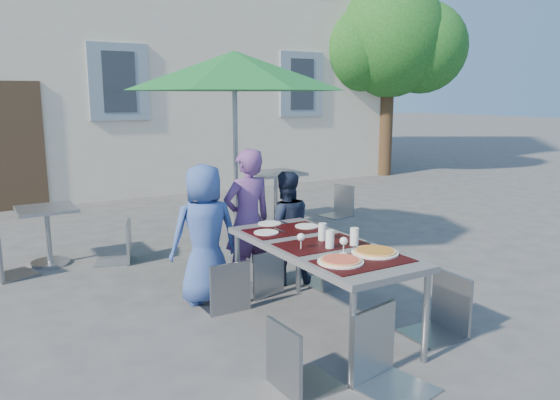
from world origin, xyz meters
TOP-DOWN VIEW (x-y plane):
  - ground at (0.00, 0.00)m, footprint 90.00×90.00m
  - tree at (6.55, 7.54)m, footprint 3.60×3.00m
  - dining_table at (-0.19, 0.71)m, footprint 0.80×1.85m
  - pizza_near_left at (-0.36, 0.21)m, footprint 0.34×0.34m
  - pizza_near_right at (0.01, 0.26)m, footprint 0.36×0.36m
  - glassware at (-0.14, 0.61)m, footprint 0.50×0.47m
  - place_settings at (-0.18, 1.35)m, footprint 0.70×0.50m
  - child_0 at (-0.75, 1.81)m, footprint 0.68×0.47m
  - child_1 at (-0.25, 1.89)m, footprint 0.54×0.37m
  - child_2 at (0.19, 1.88)m, footprint 0.66×0.50m
  - chair_0 at (-0.67, 1.52)m, footprint 0.40×0.40m
  - chair_1 at (-0.19, 1.70)m, footprint 0.47×0.47m
  - chair_2 at (0.54, 1.55)m, footprint 0.49×0.49m
  - chair_3 at (-0.87, 0.01)m, footprint 0.42×0.41m
  - chair_4 at (0.65, 0.14)m, footprint 0.44×0.44m
  - chair_5 at (-0.32, -0.25)m, footprint 0.52×0.53m
  - patio_umbrella at (0.13, 2.92)m, footprint 2.56×2.56m
  - cafe_table_0 at (-1.86, 3.85)m, footprint 0.63×0.63m
  - bg_chair_l_0 at (-2.37, 3.57)m, footprint 0.54×0.53m
  - bg_chair_r_0 at (-1.11, 3.52)m, footprint 0.53×0.52m
  - cafe_table_1 at (1.54, 4.39)m, footprint 0.74×0.74m
  - bg_chair_l_1 at (1.31, 4.44)m, footprint 0.55×0.55m
  - bg_chair_r_1 at (2.68, 4.25)m, footprint 0.50×0.49m

SIDE VIEW (x-z plane):
  - ground at x=0.00m, z-range 0.00..0.00m
  - cafe_table_0 at x=-1.86m, z-range 0.10..0.78m
  - chair_1 at x=-0.19m, z-range 0.07..0.95m
  - chair_0 at x=-0.67m, z-range 0.07..0.97m
  - chair_3 at x=-0.87m, z-range 0.08..0.98m
  - bg_chair_r_0 at x=-1.11m, z-range 0.08..1.00m
  - bg_chair_l_1 at x=1.31m, z-range 0.08..1.03m
  - bg_chair_l_0 at x=-2.37m, z-range 0.08..1.03m
  - cafe_table_1 at x=1.54m, z-range 0.16..0.95m
  - chair_4 at x=0.65m, z-range 0.08..1.04m
  - bg_chair_r_1 at x=2.68m, z-range 0.08..1.04m
  - chair_2 at x=0.54m, z-range 0.09..1.07m
  - chair_5 at x=-0.32m, z-range 0.09..1.09m
  - child_2 at x=0.19m, z-range 0.00..1.19m
  - child_0 at x=-0.75m, z-range 0.00..1.34m
  - dining_table at x=-0.19m, z-range 0.32..1.07m
  - child_1 at x=-0.25m, z-range 0.00..1.45m
  - place_settings at x=-0.18m, z-range 0.76..0.77m
  - pizza_near_left at x=-0.36m, z-range 0.75..0.78m
  - pizza_near_right at x=0.01m, z-range 0.75..0.78m
  - glassware at x=-0.14m, z-range 0.75..0.90m
  - patio_umbrella at x=0.13m, z-range 0.98..3.44m
  - tree at x=6.55m, z-range 0.90..5.60m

